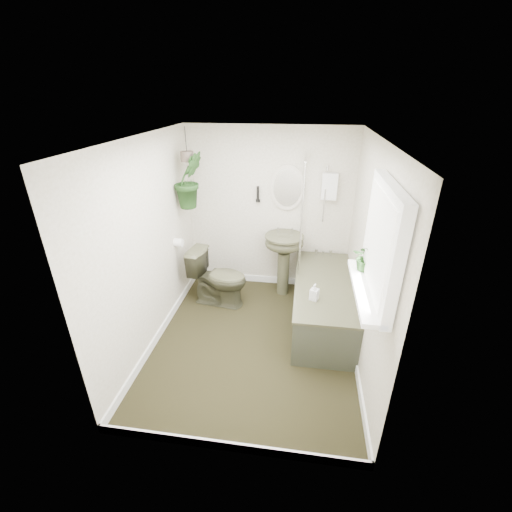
# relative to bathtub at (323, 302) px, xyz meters

# --- Properties ---
(floor) EXTENTS (2.30, 2.80, 0.02)m
(floor) POSITION_rel_bathtub_xyz_m (-0.80, -0.50, -0.30)
(floor) COLOR black
(floor) RESTS_ON ground
(ceiling) EXTENTS (2.30, 2.80, 0.02)m
(ceiling) POSITION_rel_bathtub_xyz_m (-0.80, -0.50, 2.02)
(ceiling) COLOR white
(ceiling) RESTS_ON ground
(wall_back) EXTENTS (2.30, 0.02, 2.30)m
(wall_back) POSITION_rel_bathtub_xyz_m (-0.80, 0.91, 0.86)
(wall_back) COLOR silver
(wall_back) RESTS_ON ground
(wall_front) EXTENTS (2.30, 0.02, 2.30)m
(wall_front) POSITION_rel_bathtub_xyz_m (-0.80, -1.91, 0.86)
(wall_front) COLOR silver
(wall_front) RESTS_ON ground
(wall_left) EXTENTS (0.02, 2.80, 2.30)m
(wall_left) POSITION_rel_bathtub_xyz_m (-1.96, -0.50, 0.86)
(wall_left) COLOR silver
(wall_left) RESTS_ON ground
(wall_right) EXTENTS (0.02, 2.80, 2.30)m
(wall_right) POSITION_rel_bathtub_xyz_m (0.36, -0.50, 0.86)
(wall_right) COLOR silver
(wall_right) RESTS_ON ground
(skirting) EXTENTS (2.30, 2.80, 0.10)m
(skirting) POSITION_rel_bathtub_xyz_m (-0.80, -0.50, -0.24)
(skirting) COLOR white
(skirting) RESTS_ON floor
(bathtub) EXTENTS (0.72, 1.72, 0.58)m
(bathtub) POSITION_rel_bathtub_xyz_m (0.00, 0.00, 0.00)
(bathtub) COLOR #41412C
(bathtub) RESTS_ON floor
(bath_screen) EXTENTS (0.04, 0.72, 1.40)m
(bath_screen) POSITION_rel_bathtub_xyz_m (-0.33, 0.49, 0.99)
(bath_screen) COLOR silver
(bath_screen) RESTS_ON bathtub
(shower_box) EXTENTS (0.20, 0.10, 0.35)m
(shower_box) POSITION_rel_bathtub_xyz_m (0.00, 0.84, 1.26)
(shower_box) COLOR white
(shower_box) RESTS_ON wall_back
(oval_mirror) EXTENTS (0.46, 0.03, 0.62)m
(oval_mirror) POSITION_rel_bathtub_xyz_m (-0.55, 0.87, 1.21)
(oval_mirror) COLOR beige
(oval_mirror) RESTS_ON wall_back
(wall_sconce) EXTENTS (0.04, 0.04, 0.22)m
(wall_sconce) POSITION_rel_bathtub_xyz_m (-0.95, 0.86, 1.11)
(wall_sconce) COLOR black
(wall_sconce) RESTS_ON wall_back
(toilet_roll_holder) EXTENTS (0.11, 0.11, 0.11)m
(toilet_roll_holder) POSITION_rel_bathtub_xyz_m (-1.90, 0.20, 0.61)
(toilet_roll_holder) COLOR white
(toilet_roll_holder) RESTS_ON wall_left
(window_recess) EXTENTS (0.08, 1.00, 0.90)m
(window_recess) POSITION_rel_bathtub_xyz_m (0.29, -1.20, 1.36)
(window_recess) COLOR white
(window_recess) RESTS_ON wall_right
(window_sill) EXTENTS (0.18, 1.00, 0.04)m
(window_sill) POSITION_rel_bathtub_xyz_m (0.22, -1.20, 0.94)
(window_sill) COLOR white
(window_sill) RESTS_ON wall_right
(window_blinds) EXTENTS (0.01, 0.86, 0.76)m
(window_blinds) POSITION_rel_bathtub_xyz_m (0.24, -1.20, 1.36)
(window_blinds) COLOR white
(window_blinds) RESTS_ON wall_right
(toilet) EXTENTS (0.82, 0.54, 0.79)m
(toilet) POSITION_rel_bathtub_xyz_m (-1.40, 0.25, 0.10)
(toilet) COLOR #41412C
(toilet) RESTS_ON floor
(pedestal_sink) EXTENTS (0.60, 0.53, 0.91)m
(pedestal_sink) POSITION_rel_bathtub_xyz_m (-0.55, 0.63, 0.17)
(pedestal_sink) COLOR #41412C
(pedestal_sink) RESTS_ON floor
(sill_plant) EXTENTS (0.27, 0.25, 0.25)m
(sill_plant) POSITION_rel_bathtub_xyz_m (0.25, -0.90, 1.08)
(sill_plant) COLOR black
(sill_plant) RESTS_ON window_sill
(hanging_plant) EXTENTS (0.50, 0.50, 0.71)m
(hanging_plant) POSITION_rel_bathtub_xyz_m (-1.77, 0.45, 1.37)
(hanging_plant) COLOR black
(hanging_plant) RESTS_ON ceiling
(soap_bottle) EXTENTS (0.11, 0.12, 0.19)m
(soap_bottle) POSITION_rel_bathtub_xyz_m (-0.14, -0.40, 0.39)
(soap_bottle) COLOR black
(soap_bottle) RESTS_ON bathtub
(hanging_pot) EXTENTS (0.16, 0.16, 0.12)m
(hanging_pot) POSITION_rel_bathtub_xyz_m (-1.77, 0.45, 1.66)
(hanging_pot) COLOR brown
(hanging_pot) RESTS_ON ceiling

